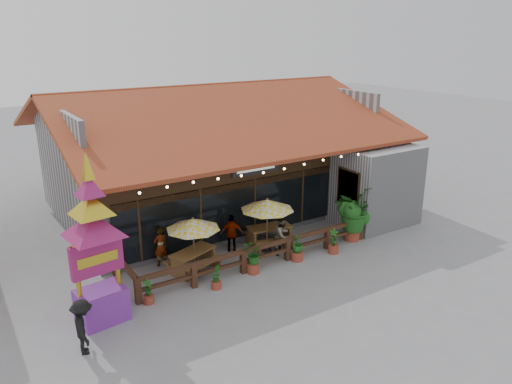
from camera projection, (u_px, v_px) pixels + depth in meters
ground at (290, 252)px, 20.03m from camera, size 100.00×100.00×0.00m
restaurant_building at (216, 163)px, 24.78m from camera, size 15.50×14.73×6.09m
patio_railing at (246, 254)px, 18.47m from camera, size 10.00×2.60×0.92m
umbrella_left at (193, 224)px, 17.93m from camera, size 2.17×2.17×2.12m
umbrella_right at (267, 205)px, 19.52m from camera, size 2.20×2.20×2.28m
picnic_table_left at (193, 257)px, 18.31m from camera, size 2.12×1.99×0.82m
picnic_table_right at (269, 232)px, 20.51m from camera, size 2.02×1.82×0.85m
thai_sign_tower at (94, 229)px, 14.42m from camera, size 2.36×2.36×5.70m
tropical_plant at (353, 209)px, 20.82m from camera, size 2.30×2.26×2.40m
diner_a at (161, 246)px, 18.70m from camera, size 0.61×0.44×1.55m
diner_b at (282, 235)px, 19.71m from camera, size 0.95×0.87×1.59m
diner_c at (232, 233)px, 19.91m from camera, size 0.97×0.78×1.54m
pedestrian at (83, 327)px, 13.57m from camera, size 0.72×1.10×1.61m
planter_a at (148, 293)px, 16.19m from camera, size 0.35×0.35×0.86m
planter_b at (216, 278)px, 17.11m from camera, size 0.38×0.40×0.85m
planter_c at (253, 257)px, 18.16m from camera, size 0.75×0.67×1.11m
planter_d at (297, 248)px, 19.16m from camera, size 0.58×0.58×1.10m
planter_e at (334, 243)px, 19.86m from camera, size 0.44×0.42×1.03m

